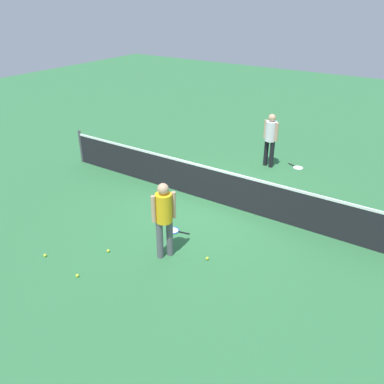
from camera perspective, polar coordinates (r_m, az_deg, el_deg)
ground_plane at (r=10.72m, az=3.03°, el=-1.35°), size 40.00×40.00×0.00m
court_net at (r=10.49m, az=3.10°, el=1.06°), size 10.09×0.09×1.07m
player_near_side at (r=8.10m, az=-4.02°, el=-3.21°), size 0.47×0.49×1.70m
player_far_side at (r=12.77m, az=11.11°, el=7.85°), size 0.53×0.41×1.70m
tennis_racket_near_player at (r=9.44m, az=-2.62°, el=-5.52°), size 0.61×0.37×0.03m
tennis_racket_far_player at (r=13.17m, az=14.78°, el=3.39°), size 0.60×0.41×0.03m
tennis_ball_near_player at (r=8.50m, az=2.18°, el=-9.42°), size 0.07×0.07×0.07m
tennis_ball_by_net at (r=9.13m, az=-20.19°, el=-8.46°), size 0.07×0.07×0.07m
tennis_ball_midcourt at (r=8.90m, az=-11.84°, el=-8.20°), size 0.07×0.07×0.07m
tennis_ball_baseline at (r=8.36m, az=-16.01°, el=-11.36°), size 0.07×0.07×0.07m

